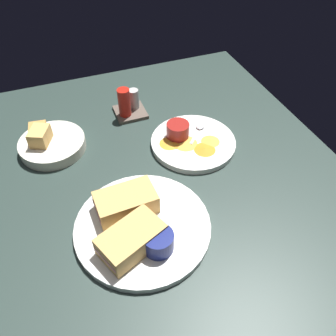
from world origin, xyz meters
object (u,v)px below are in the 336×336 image
(spoon_by_gravy_ramekin, at_px, (199,129))
(bread_basket_rear, at_px, (50,143))
(condiment_caddy, at_px, (128,105))
(plate_chips_companion, at_px, (193,143))
(spoon_by_dark_ramekin, at_px, (152,226))
(sandwich_half_near, at_px, (126,202))
(ramekin_dark_sauce, at_px, (158,241))
(sandwich_half_far, at_px, (131,240))
(ramekin_light_gravy, at_px, (178,130))
(plate_sandwich_main, at_px, (143,227))

(spoon_by_gravy_ramekin, xyz_separation_m, bread_basket_rear, (-0.40, 0.08, 0.00))
(condiment_caddy, bearing_deg, plate_chips_companion, -57.75)
(spoon_by_dark_ramekin, distance_m, spoon_by_gravy_ramekin, 0.35)
(sandwich_half_near, xyz_separation_m, spoon_by_gravy_ramekin, (0.27, 0.20, -0.02))
(ramekin_dark_sauce, distance_m, spoon_by_dark_ramekin, 0.06)
(condiment_caddy, bearing_deg, ramekin_dark_sauce, -99.04)
(sandwich_half_near, height_order, sandwich_half_far, same)
(plate_chips_companion, bearing_deg, spoon_by_gravy_ramekin, 47.32)
(plate_chips_companion, relative_size, condiment_caddy, 2.43)
(sandwich_half_far, relative_size, ramekin_light_gravy, 2.43)
(spoon_by_gravy_ramekin, xyz_separation_m, condiment_caddy, (-0.16, 0.16, 0.01))
(plate_sandwich_main, height_order, spoon_by_gravy_ramekin, spoon_by_gravy_ramekin)
(plate_sandwich_main, xyz_separation_m, condiment_caddy, (0.09, 0.41, 0.03))
(plate_sandwich_main, distance_m, ramekin_dark_sauce, 0.07)
(ramekin_light_gravy, bearing_deg, sandwich_half_near, -136.05)
(spoon_by_dark_ramekin, relative_size, ramekin_light_gravy, 1.61)
(sandwich_half_far, xyz_separation_m, plate_chips_companion, (0.25, 0.26, -0.03))
(sandwich_half_far, distance_m, spoon_by_dark_ramekin, 0.06)
(plate_sandwich_main, bearing_deg, spoon_by_gravy_ramekin, 45.49)
(bread_basket_rear, bearing_deg, sandwich_half_far, -72.99)
(plate_sandwich_main, height_order, plate_chips_companion, same)
(sandwich_half_far, bearing_deg, bread_basket_rear, 107.01)
(ramekin_light_gravy, xyz_separation_m, bread_basket_rear, (-0.33, 0.09, -0.02))
(spoon_by_gravy_ramekin, bearing_deg, condiment_caddy, 134.33)
(sandwich_half_far, relative_size, plate_chips_companion, 0.65)
(condiment_caddy, bearing_deg, spoon_by_gravy_ramekin, -45.67)
(sandwich_half_near, bearing_deg, ramekin_light_gravy, 43.95)
(spoon_by_dark_ramekin, distance_m, plate_chips_companion, 0.30)
(spoon_by_dark_ramekin, height_order, spoon_by_gravy_ramekin, same)
(condiment_caddy, bearing_deg, plate_sandwich_main, -102.20)
(ramekin_dark_sauce, relative_size, condiment_caddy, 0.66)
(spoon_by_gravy_ramekin, relative_size, condiment_caddy, 0.87)
(sandwich_half_far, height_order, spoon_by_dark_ramekin, sandwich_half_far)
(sandwich_half_far, bearing_deg, ramekin_light_gravy, 53.20)
(sandwich_half_far, distance_m, bread_basket_rear, 0.40)
(ramekin_dark_sauce, height_order, spoon_by_gravy_ramekin, ramekin_dark_sauce)
(plate_sandwich_main, height_order, sandwich_half_near, sandwich_half_near)
(spoon_by_dark_ramekin, distance_m, bread_basket_rear, 0.39)
(sandwich_half_near, distance_m, bread_basket_rear, 0.31)
(ramekin_light_gravy, height_order, bread_basket_rear, bread_basket_rear)
(plate_sandwich_main, xyz_separation_m, spoon_by_gravy_ramekin, (0.25, 0.25, 0.01))
(spoon_by_gravy_ramekin, height_order, condiment_caddy, condiment_caddy)
(plate_sandwich_main, relative_size, bread_basket_rear, 1.69)
(ramekin_light_gravy, distance_m, condiment_caddy, 0.19)
(bread_basket_rear, bearing_deg, ramekin_dark_sauce, -67.65)
(spoon_by_dark_ramekin, xyz_separation_m, plate_chips_companion, (0.20, 0.23, -0.01))
(ramekin_dark_sauce, height_order, ramekin_light_gravy, same)
(plate_chips_companion, bearing_deg, ramekin_light_gravy, 140.19)
(ramekin_dark_sauce, relative_size, spoon_by_dark_ramekin, 0.64)
(sandwich_half_near, bearing_deg, bread_basket_rear, 114.95)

